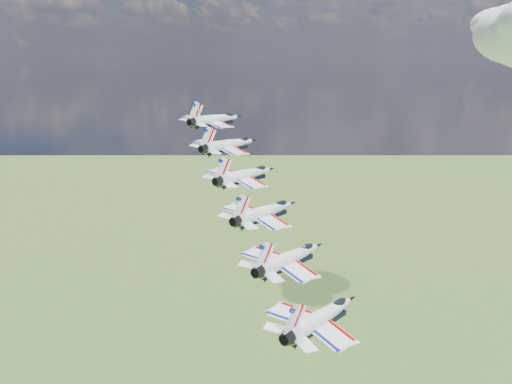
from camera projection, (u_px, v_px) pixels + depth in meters
The scene contains 6 objects.
jet_0 at pixel (217, 119), 105.40m from camera, with size 9.78×14.48×4.32m, color white, non-canonical shape.
jet_1 at pixel (230, 144), 96.69m from camera, with size 9.78×14.48×4.32m, color white, non-canonical shape.
jet_2 at pixel (247, 175), 87.98m from camera, with size 9.78×14.48×4.32m, color silver, non-canonical shape.
jet_3 at pixel (266, 211), 79.27m from camera, with size 9.78×14.48×4.32m, color white, non-canonical shape.
jet_4 at pixel (291, 257), 70.56m from camera, with size 9.78×14.48×4.32m, color white, non-canonical shape.
jet_5 at pixel (323, 316), 61.85m from camera, with size 9.78×14.48×4.32m, color white, non-canonical shape.
Camera 1 is at (57.00, -61.48, 166.43)m, focal length 40.00 mm.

